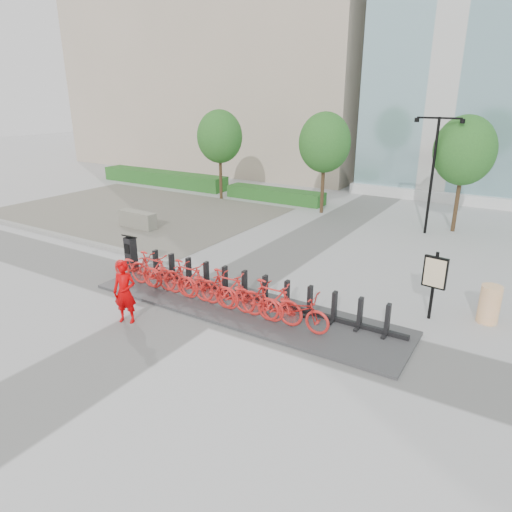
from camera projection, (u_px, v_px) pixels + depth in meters
The scene contains 25 objects.
ground at pixel (201, 302), 13.64m from camera, with size 120.00×120.00×0.00m, color #B3B3B3.
gravel_patch at pixel (135, 211), 24.22m from camera, with size 14.00×14.00×0.00m, color #44413D.
curb at pixel (50, 233), 20.12m from camera, with size 14.00×0.25×0.15m, color gray.
hedge_a at pixel (163, 178), 31.27m from camera, with size 10.00×1.40×0.90m, color #2D5C25.
hedge_b at pixel (275, 195), 26.57m from camera, with size 6.00×1.20×0.70m, color #2D5C25.
tree_0 at pixel (220, 137), 26.03m from camera, with size 2.60×2.60×5.10m.
tree_1 at pixel (325, 143), 22.78m from camera, with size 2.60×2.60×5.10m.
tree_2 at pixel (464, 151), 19.54m from camera, with size 2.60×2.60×5.10m.
streetlamp at pixel (434, 162), 19.39m from camera, with size 2.00×0.20×5.00m.
dock_pad at pixel (243, 307), 13.22m from camera, with size 9.60×2.40×0.08m, color #3D3E3F.
dock_rail_posts at pixel (253, 287), 13.41m from camera, with size 8.02×0.50×0.85m, color black, non-canonical shape.
bike_0 at pixel (136, 268), 14.70m from camera, with size 0.68×1.96×1.03m, color red.
bike_1 at pixel (152, 270), 14.32m from camera, with size 0.54×1.91×1.14m, color red.
bike_2 at pixel (170, 276), 13.98m from camera, with size 0.68×1.96×1.03m, color red.
bike_3 at pixel (188, 279), 13.60m from camera, with size 0.54×1.91×1.14m, color red.
bike_4 at pixel (207, 286), 13.26m from camera, with size 0.68×1.96×1.03m, color red.
bike_5 at pixel (227, 290), 12.88m from camera, with size 0.54×1.91×1.14m, color red.
bike_6 at pixel (248, 297), 12.54m from camera, with size 0.68×1.96×1.03m, color red.
bike_7 at pixel (271, 301), 12.16m from camera, with size 0.54×1.91×1.14m, color red.
bike_8 at pixel (295, 310), 11.82m from camera, with size 0.68×1.96×1.03m, color red.
kiosk at pixel (131, 253), 15.65m from camera, with size 0.42×0.36×1.32m.
worker_red at pixel (125, 292), 12.19m from camera, with size 0.64×0.42×1.75m, color #C90002.
construction_barrel at pixel (490, 304), 12.28m from camera, with size 0.55×0.55×1.06m, color orange.
jersey_barrier at pixel (138, 220), 21.15m from camera, with size 1.98×0.54×0.77m, color gray.
map_sign at pixel (435, 275), 12.22m from camera, with size 0.64×0.18×1.94m.
Camera 1 is at (7.95, -9.65, 5.86)m, focal length 32.00 mm.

